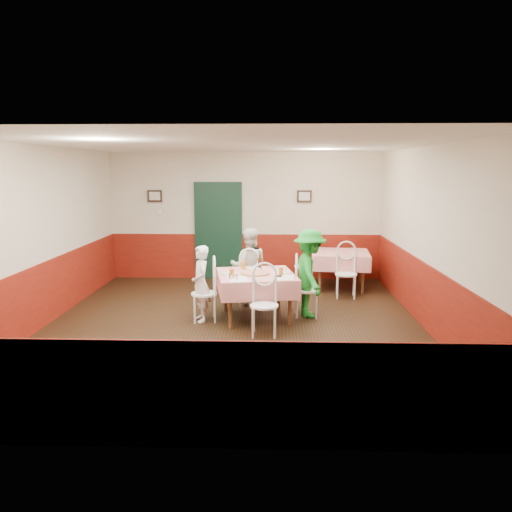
{
  "coord_description": "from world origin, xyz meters",
  "views": [
    {
      "loc": [
        0.6,
        -7.55,
        2.45
      ],
      "look_at": [
        0.34,
        0.41,
        1.05
      ],
      "focal_mm": 35.0,
      "sensor_mm": 36.0,
      "label": 1
    }
  ],
  "objects_px": {
    "glass_c": "(243,265)",
    "chair_second_a": "(304,267)",
    "chair_left": "(204,294)",
    "wallet": "(278,276)",
    "chair_second_b": "(346,274)",
    "second_table": "(341,270)",
    "chair_far": "(249,281)",
    "main_table": "(256,296)",
    "diner_right": "(310,273)",
    "beer_bottle": "(260,262)",
    "chair_near": "(264,306)",
    "glass_a": "(232,274)",
    "glass_b": "(281,271)",
    "diner_far": "(249,267)",
    "chair_right": "(306,290)",
    "diner_left": "(201,284)",
    "pizza": "(255,273)"
  },
  "relations": [
    {
      "from": "chair_second_b",
      "to": "diner_right",
      "type": "relative_size",
      "value": 0.61
    },
    {
      "from": "beer_bottle",
      "to": "chair_second_a",
      "type": "bearing_deg",
      "value": 63.48
    },
    {
      "from": "chair_right",
      "to": "chair_far",
      "type": "bearing_deg",
      "value": 56.03
    },
    {
      "from": "chair_far",
      "to": "chair_second_b",
      "type": "height_order",
      "value": "same"
    },
    {
      "from": "chair_left",
      "to": "wallet",
      "type": "distance_m",
      "value": 1.24
    },
    {
      "from": "diner_far",
      "to": "glass_c",
      "type": "bearing_deg",
      "value": 81.08
    },
    {
      "from": "second_table",
      "to": "beer_bottle",
      "type": "bearing_deg",
      "value": -132.73
    },
    {
      "from": "chair_near",
      "to": "beer_bottle",
      "type": "relative_size",
      "value": 4.07
    },
    {
      "from": "main_table",
      "to": "diner_right",
      "type": "xyz_separation_m",
      "value": [
        0.89,
        0.16,
        0.36
      ]
    },
    {
      "from": "chair_second_b",
      "to": "glass_c",
      "type": "height_order",
      "value": "glass_c"
    },
    {
      "from": "main_table",
      "to": "second_table",
      "type": "xyz_separation_m",
      "value": [
        1.68,
        2.18,
        0.0
      ]
    },
    {
      "from": "chair_second_a",
      "to": "glass_a",
      "type": "xyz_separation_m",
      "value": [
        -1.3,
        -2.53,
        0.38
      ]
    },
    {
      "from": "main_table",
      "to": "diner_right",
      "type": "height_order",
      "value": "diner_right"
    },
    {
      "from": "glass_b",
      "to": "diner_far",
      "type": "bearing_deg",
      "value": 118.97
    },
    {
      "from": "chair_second_b",
      "to": "glass_c",
      "type": "xyz_separation_m",
      "value": [
        -1.91,
        -1.09,
        0.38
      ]
    },
    {
      "from": "chair_far",
      "to": "chair_second_b",
      "type": "xyz_separation_m",
      "value": [
        1.83,
        0.59,
        0.0
      ]
    },
    {
      "from": "chair_second_b",
      "to": "chair_second_a",
      "type": "bearing_deg",
      "value": 140.67
    },
    {
      "from": "chair_second_b",
      "to": "chair_near",
      "type": "bearing_deg",
      "value": -118.38
    },
    {
      "from": "chair_near",
      "to": "beer_bottle",
      "type": "xyz_separation_m",
      "value": [
        -0.1,
        1.25,
        0.42
      ]
    },
    {
      "from": "chair_second_b",
      "to": "wallet",
      "type": "relative_size",
      "value": 8.18
    },
    {
      "from": "wallet",
      "to": "chair_second_a",
      "type": "bearing_deg",
      "value": 66.5
    },
    {
      "from": "second_table",
      "to": "wallet",
      "type": "bearing_deg",
      "value": -118.75
    },
    {
      "from": "main_table",
      "to": "beer_bottle",
      "type": "distance_m",
      "value": 0.65
    },
    {
      "from": "pizza",
      "to": "glass_a",
      "type": "xyz_separation_m",
      "value": [
        -0.36,
        -0.29,
        0.05
      ]
    },
    {
      "from": "beer_bottle",
      "to": "chair_second_b",
      "type": "bearing_deg",
      "value": 31.92
    },
    {
      "from": "chair_near",
      "to": "diner_far",
      "type": "distance_m",
      "value": 1.77
    },
    {
      "from": "second_table",
      "to": "chair_second_a",
      "type": "distance_m",
      "value": 0.75
    },
    {
      "from": "chair_near",
      "to": "chair_second_a",
      "type": "xyz_separation_m",
      "value": [
        0.78,
        3.02,
        0.0
      ]
    },
    {
      "from": "chair_far",
      "to": "glass_c",
      "type": "height_order",
      "value": "glass_c"
    },
    {
      "from": "diner_right",
      "to": "chair_second_a",
      "type": "bearing_deg",
      "value": -9.84
    },
    {
      "from": "chair_right",
      "to": "chair_near",
      "type": "xyz_separation_m",
      "value": [
        -0.69,
        -0.99,
        0.0
      ]
    },
    {
      "from": "main_table",
      "to": "glass_a",
      "type": "height_order",
      "value": "glass_a"
    },
    {
      "from": "wallet",
      "to": "diner_right",
      "type": "distance_m",
      "value": 0.66
    },
    {
      "from": "glass_c",
      "to": "chair_second_a",
      "type": "bearing_deg",
      "value": 57.82
    },
    {
      "from": "chair_right",
      "to": "diner_left",
      "type": "xyz_separation_m",
      "value": [
        -1.72,
        -0.31,
        0.17
      ]
    },
    {
      "from": "main_table",
      "to": "chair_second_b",
      "type": "xyz_separation_m",
      "value": [
        1.68,
        1.43,
        0.08
      ]
    },
    {
      "from": "main_table",
      "to": "pizza",
      "type": "height_order",
      "value": "pizza"
    },
    {
      "from": "second_table",
      "to": "pizza",
      "type": "xyz_separation_m",
      "value": [
        -1.69,
        -2.23,
        0.4
      ]
    },
    {
      "from": "glass_b",
      "to": "beer_bottle",
      "type": "relative_size",
      "value": 0.58
    },
    {
      "from": "glass_c",
      "to": "chair_far",
      "type": "bearing_deg",
      "value": 80.94
    },
    {
      "from": "chair_second_a",
      "to": "beer_bottle",
      "type": "height_order",
      "value": "beer_bottle"
    },
    {
      "from": "chair_second_b",
      "to": "pizza",
      "type": "distance_m",
      "value": 2.27
    },
    {
      "from": "chair_left",
      "to": "chair_right",
      "type": "distance_m",
      "value": 1.7
    },
    {
      "from": "chair_far",
      "to": "chair_near",
      "type": "xyz_separation_m",
      "value": [
        0.3,
        -1.67,
        0.0
      ]
    },
    {
      "from": "chair_second_a",
      "to": "diner_right",
      "type": "bearing_deg",
      "value": 4.4
    },
    {
      "from": "chair_second_a",
      "to": "beer_bottle",
      "type": "xyz_separation_m",
      "value": [
        -0.88,
        -1.77,
        0.42
      ]
    },
    {
      "from": "chair_right",
      "to": "chair_second_b",
      "type": "xyz_separation_m",
      "value": [
        0.84,
        1.28,
        0.0
      ]
    },
    {
      "from": "main_table",
      "to": "chair_right",
      "type": "relative_size",
      "value": 1.36
    },
    {
      "from": "main_table",
      "to": "diner_right",
      "type": "distance_m",
      "value": 0.97
    },
    {
      "from": "chair_left",
      "to": "chair_far",
      "type": "height_order",
      "value": "same"
    }
  ]
}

